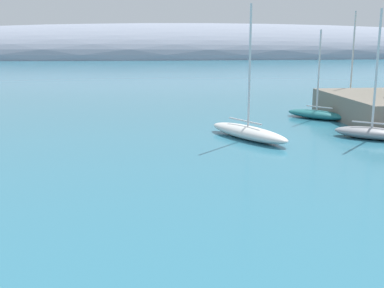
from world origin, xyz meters
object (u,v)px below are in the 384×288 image
at_px(sailboat_teal_mid_mooring, 316,114).
at_px(sailboat_white_outer_mooring, 248,132).
at_px(sailboat_grey_near_shore, 372,132).
at_px(sailboat_yellow_end_of_line, 349,103).

relative_size(sailboat_teal_mid_mooring, sailboat_white_outer_mooring, 0.83).
height_order(sailboat_grey_near_shore, sailboat_yellow_end_of_line, sailboat_yellow_end_of_line).
bearing_deg(sailboat_teal_mid_mooring, sailboat_grey_near_shore, 144.45).
relative_size(sailboat_grey_near_shore, sailboat_yellow_end_of_line, 0.93).
bearing_deg(sailboat_white_outer_mooring, sailboat_grey_near_shore, 56.15).
bearing_deg(sailboat_yellow_end_of_line, sailboat_teal_mid_mooring, -26.29).
bearing_deg(sailboat_grey_near_shore, sailboat_white_outer_mooring, -149.19).
distance_m(sailboat_grey_near_shore, sailboat_white_outer_mooring, 9.59).
xyz_separation_m(sailboat_white_outer_mooring, sailboat_yellow_end_of_line, (14.93, 15.24, 0.04)).
xyz_separation_m(sailboat_teal_mid_mooring, sailboat_yellow_end_of_line, (6.23, 6.56, 0.12)).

